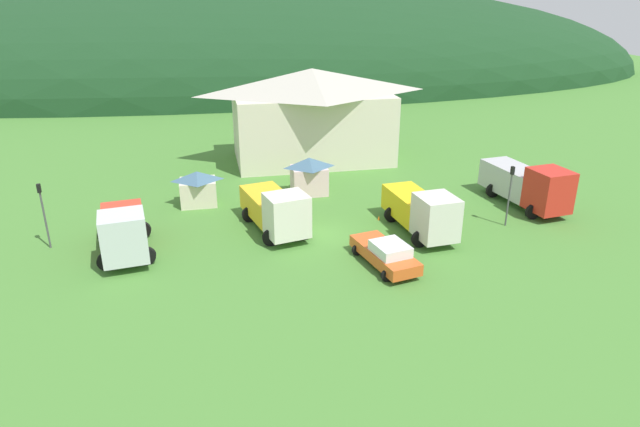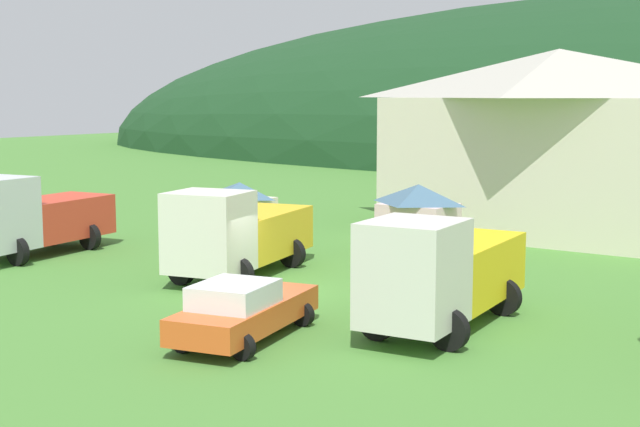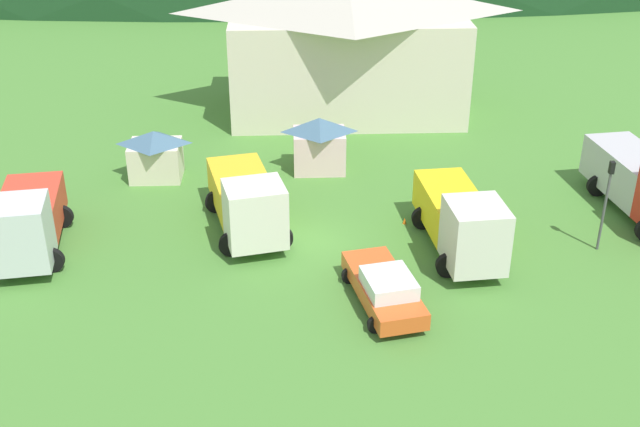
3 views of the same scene
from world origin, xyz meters
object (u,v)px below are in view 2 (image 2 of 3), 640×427
play_shed_pink (418,220)px  depot_building (556,140)px  tow_truck_silver (27,216)px  heavy_rig_striped (236,233)px  flatbed_truck_yellow (440,271)px  play_shed_cream (240,211)px  traffic_cone_near_pickup (424,301)px  service_pickup_orange (243,310)px

play_shed_pink → depot_building: bearing=77.4°
tow_truck_silver → heavy_rig_striped: tow_truck_silver is taller
play_shed_pink → heavy_rig_striped: 7.91m
tow_truck_silver → heavy_rig_striped: (9.66, 1.70, -0.06)m
flatbed_truck_yellow → play_shed_pink: bearing=-153.3°
flatbed_truck_yellow → play_shed_cream: bearing=-126.1°
play_shed_cream → traffic_cone_near_pickup: (12.61, -5.82, -1.37)m
play_shed_cream → flatbed_truck_yellow: (14.66, -8.74, 0.31)m
depot_building → service_pickup_orange: 23.16m
tow_truck_silver → service_pickup_orange: bearing=65.1°
play_shed_cream → tow_truck_silver: size_ratio=0.40×
play_shed_pink → heavy_rig_striped: bearing=-117.1°
play_shed_cream → tow_truck_silver: (-4.50, -8.06, 0.32)m
play_shed_cream → heavy_rig_striped: heavy_rig_striped is taller
play_shed_pink → heavy_rig_striped: size_ratio=0.39×
play_shed_pink → flatbed_truck_yellow: size_ratio=0.40×
play_shed_pink → traffic_cone_near_pickup: size_ratio=4.85×
traffic_cone_near_pickup → flatbed_truck_yellow: bearing=-55.0°
depot_building → tow_truck_silver: 23.97m
flatbed_truck_yellow → traffic_cone_near_pickup: bearing=-150.2°
service_pickup_orange → traffic_cone_near_pickup: bearing=153.7°
tow_truck_silver → traffic_cone_near_pickup: (17.11, 2.24, -1.69)m
play_shed_pink → service_pickup_orange: play_shed_pink is taller
heavy_rig_striped → traffic_cone_near_pickup: 7.65m
play_shed_pink → service_pickup_orange: (2.07, -13.42, -0.72)m
play_shed_cream → play_shed_pink: bearing=4.4°
tow_truck_silver → flatbed_truck_yellow: (19.16, -0.68, -0.01)m
tow_truck_silver → play_shed_cream: bearing=142.9°
depot_building → heavy_rig_striped: size_ratio=2.04×
heavy_rig_striped → play_shed_cream: bearing=-153.8°
play_shed_cream → tow_truck_silver: 9.24m
depot_building → play_shed_pink: bearing=-102.6°
tow_truck_silver → heavy_rig_striped: bearing=92.0°
depot_building → service_pickup_orange: size_ratio=2.76×
heavy_rig_striped → flatbed_truck_yellow: 9.79m
depot_building → flatbed_truck_yellow: 19.44m
play_shed_cream → play_shed_pink: play_shed_pink is taller
heavy_rig_striped → traffic_cone_near_pickup: bearing=81.2°
play_shed_cream → flatbed_truck_yellow: size_ratio=0.39×
service_pickup_orange → tow_truck_silver: bearing=-118.9°
heavy_rig_striped → service_pickup_orange: bearing=28.8°
service_pickup_orange → heavy_rig_striped: bearing=-150.3°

